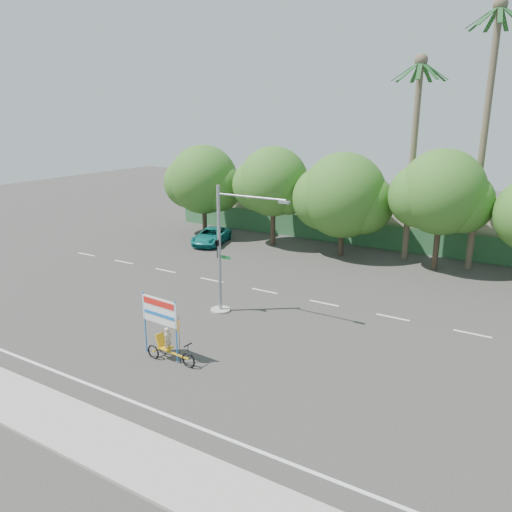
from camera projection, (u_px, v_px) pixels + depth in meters
The scene contains 14 objects.
ground at pixel (215, 349), 23.22m from camera, with size 120.00×120.00×0.00m, color #33302D.
sidewalk_near at pixel (87, 434), 17.03m from camera, with size 50.00×2.40×0.12m, color gray.
fence at pixel (369, 235), 40.63m from camera, with size 38.00×0.08×2.00m, color #336B3D.
building_left at pixel (286, 203), 49.02m from camera, with size 12.00×8.00×4.00m, color #BCAB95.
building_right at pixel (484, 226), 40.15m from camera, with size 14.00×8.00×3.60m, color #BCAB95.
tree_far_left at pixel (203, 182), 43.67m from camera, with size 7.14×6.00×7.96m.
tree_left at pixel (273, 184), 40.12m from camera, with size 6.66×5.60×8.07m.
tree_center at pixel (343, 198), 37.31m from camera, with size 7.62×6.40×7.85m.
tree_right at pixel (441, 195), 33.63m from camera, with size 6.90×5.80×8.36m.
palm_tall at pixel (487, 115), 32.40m from camera, with size 3.73×3.79×17.45m.
palm_short at pixel (414, 138), 35.07m from camera, with size 3.73×3.79×14.45m.
traffic_signal at pixel (224, 261), 26.77m from camera, with size 4.72×1.10×7.00m.
trike_billboard at pixel (165, 334), 22.01m from camera, with size 3.02×0.75×2.97m.
pickup_truck at pixel (211, 236), 41.66m from camera, with size 2.22×4.80×1.34m, color #117772.
Camera 1 is at (12.51, -17.09, 10.62)m, focal length 35.00 mm.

